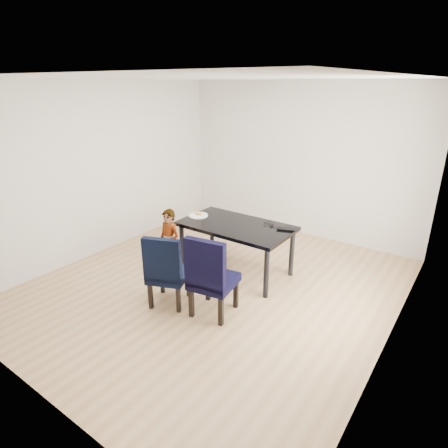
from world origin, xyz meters
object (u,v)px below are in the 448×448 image
Objects in this scene: chair_left at (169,268)px; chair_right at (214,274)px; laptop at (288,228)px; child at (169,244)px; dining_table at (236,248)px; plate at (198,215)px.

chair_left is 0.93× the size of chair_right.
chair_left is 0.61m from chair_right.
laptop is at bearing 36.02° from chair_left.
dining_table is at bearing 46.21° from child.
chair_right is 1.14m from child.
child is 0.67m from plate.
chair_right reaches higher than chair_left.
laptop reaches higher than plate.
chair_right is 3.51× the size of plate.
child is at bearing -92.83° from plate.
child is 3.42× the size of plate.
dining_table is 5.42× the size of plate.
dining_table is at bearing 2.35° from plate.
chair_right is (0.37, -1.03, 0.14)m from dining_table.
plate is at bearing -5.93° from laptop.
chair_right is at bearing -8.06° from chair_left.
dining_table is 0.83m from laptop.
chair_left is 3.25× the size of plate.
chair_right is at bearing -43.77° from plate.
plate is 1.39m from laptop.
child is 1.69m from laptop.
chair_right reaches higher than dining_table.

